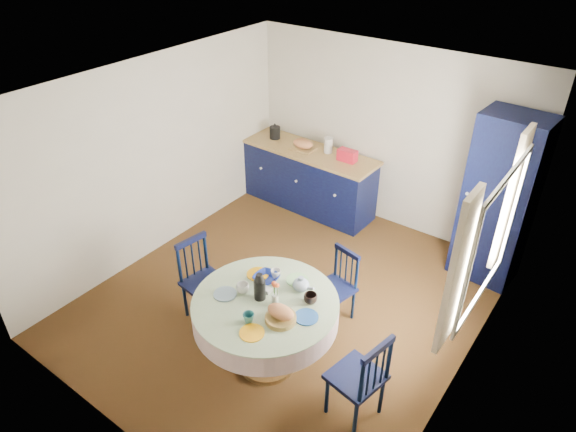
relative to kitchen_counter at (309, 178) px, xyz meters
name	(u,v)px	position (x,y,z in m)	size (l,w,h in m)	color
floor	(287,299)	(1.00, -1.90, -0.47)	(4.50, 4.50, 0.00)	black
ceiling	(286,91)	(1.00, -1.90, 2.03)	(4.50, 4.50, 0.00)	white
wall_back	(386,137)	(1.00, 0.35, 0.78)	(4.00, 0.02, 2.50)	beige
wall_left	(156,158)	(-1.00, -1.90, 0.78)	(0.02, 4.50, 2.50)	beige
wall_right	(477,281)	(3.00, -1.90, 0.78)	(0.02, 4.50, 2.50)	beige
window	(490,236)	(2.95, -1.60, 1.05)	(0.10, 1.74, 1.45)	white
kitchen_counter	(309,178)	(0.00, 0.00, 0.00)	(2.07, 0.69, 1.16)	black
pantry_cabinet	(499,201)	(2.66, -0.05, 0.57)	(0.76, 0.57, 2.08)	black
dining_table	(266,311)	(1.42, -2.79, 0.23)	(1.37, 1.37, 1.11)	#573718
chair_left	(202,279)	(0.40, -2.63, 0.01)	(0.47, 0.49, 0.96)	black
chair_far	(337,286)	(1.60, -1.79, -0.04)	(0.45, 0.43, 0.85)	black
chair_right	(360,378)	(2.44, -2.79, 0.02)	(0.49, 0.51, 0.98)	black
mug_a	(243,288)	(1.16, -2.82, 0.41)	(0.12, 0.12, 0.10)	silver
mug_b	(249,318)	(1.47, -3.09, 0.41)	(0.10, 0.10, 0.10)	#2A6C71
mug_c	(311,299)	(1.76, -2.57, 0.41)	(0.13, 0.13, 0.10)	black
mug_d	(276,274)	(1.29, -2.47, 0.41)	(0.10, 0.10, 0.09)	silver
cobalt_bowl	(266,278)	(1.24, -2.55, 0.39)	(0.24, 0.24, 0.06)	navy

